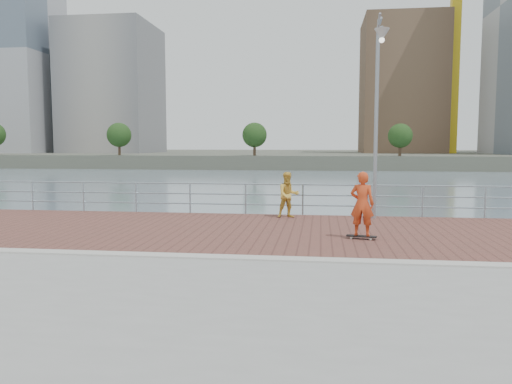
# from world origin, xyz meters

# --- Properties ---
(water) EXTENTS (400.00, 400.00, 0.00)m
(water) POSITION_xyz_m (0.00, 0.00, -2.00)
(water) COLOR slate
(water) RESTS_ON ground
(brick_lane) EXTENTS (40.00, 6.80, 0.02)m
(brick_lane) POSITION_xyz_m (0.00, 3.60, 0.01)
(brick_lane) COLOR brown
(brick_lane) RESTS_ON seawall
(curb) EXTENTS (40.00, 0.40, 0.06)m
(curb) POSITION_xyz_m (0.00, 0.00, 0.03)
(curb) COLOR #B7B5AD
(curb) RESTS_ON seawall
(far_shore) EXTENTS (320.00, 95.00, 2.50)m
(far_shore) POSITION_xyz_m (0.00, 122.50, -0.75)
(far_shore) COLOR #4C5142
(far_shore) RESTS_ON ground
(guardrail) EXTENTS (39.06, 0.06, 1.13)m
(guardrail) POSITION_xyz_m (0.00, 7.00, 0.69)
(guardrail) COLOR #8C9EA8
(guardrail) RESTS_ON brick_lane
(street_lamp) EXTENTS (0.47, 1.35, 6.39)m
(street_lamp) POSITION_xyz_m (3.46, 6.03, 4.54)
(street_lamp) COLOR gray
(street_lamp) RESTS_ON brick_lane
(skateboard) EXTENTS (0.82, 0.37, 0.09)m
(skateboard) POSITION_xyz_m (2.74, 2.64, 0.09)
(skateboard) COLOR black
(skateboard) RESTS_ON brick_lane
(skateboarder) EXTENTS (0.70, 0.53, 1.71)m
(skateboarder) POSITION_xyz_m (2.74, 2.64, 0.96)
(skateboarder) COLOR #D4421C
(skateboarder) RESTS_ON skateboard
(bystander) EXTENTS (0.91, 0.80, 1.56)m
(bystander) POSITION_xyz_m (0.56, 6.27, 0.80)
(bystander) COLOR gold
(bystander) RESTS_ON brick_lane
(skyline) EXTENTS (233.00, 41.00, 68.82)m
(skyline) POSITION_xyz_m (32.04, 104.64, 25.36)
(skyline) COLOR #ADA38E
(skyline) RESTS_ON far_shore
(shoreline_trees) EXTENTS (109.47, 4.61, 6.14)m
(shoreline_trees) POSITION_xyz_m (-11.98, 77.00, 4.14)
(shoreline_trees) COLOR #473323
(shoreline_trees) RESTS_ON far_shore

